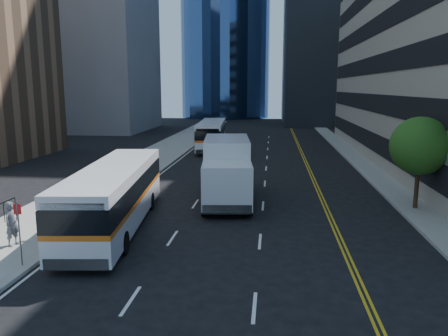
% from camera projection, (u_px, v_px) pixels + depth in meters
% --- Properties ---
extents(ground, '(160.00, 160.00, 0.00)m').
position_uv_depth(ground, '(246.00, 258.00, 17.64)').
color(ground, black).
rests_on(ground, ground).
extents(sidewalk_west, '(5.00, 90.00, 0.15)m').
position_uv_depth(sidewalk_west, '(155.00, 156.00, 43.20)').
color(sidewalk_west, gray).
rests_on(sidewalk_west, ground).
extents(sidewalk_east, '(2.00, 90.00, 0.15)m').
position_uv_depth(sidewalk_east, '(357.00, 160.00, 41.09)').
color(sidewalk_east, gray).
rests_on(sidewalk_east, ground).
extents(midrise_west, '(18.00, 18.00, 35.00)m').
position_uv_depth(midrise_west, '(89.00, 18.00, 68.30)').
color(midrise_west, gray).
rests_on(midrise_west, ground).
extents(street_tree, '(3.20, 3.20, 5.10)m').
position_uv_depth(street_tree, '(420.00, 146.00, 23.83)').
color(street_tree, '#332114').
rests_on(street_tree, sidewalk_east).
extents(bus_front, '(3.88, 12.09, 3.06)m').
position_uv_depth(bus_front, '(115.00, 194.00, 21.22)').
color(bus_front, silver).
rests_on(bus_front, ground).
extents(bus_rear, '(3.39, 12.03, 3.07)m').
position_uv_depth(bus_rear, '(212.00, 134.00, 48.56)').
color(bus_rear, white).
rests_on(bus_rear, ground).
extents(box_truck, '(3.48, 8.02, 3.72)m').
position_uv_depth(box_truck, '(227.00, 169.00, 26.10)').
color(box_truck, silver).
rests_on(box_truck, ground).
extents(pedestrian, '(0.62, 0.80, 1.92)m').
position_uv_depth(pedestrian, '(12.00, 224.00, 18.48)').
color(pedestrian, '#57585E').
rests_on(pedestrian, sidewalk_west).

